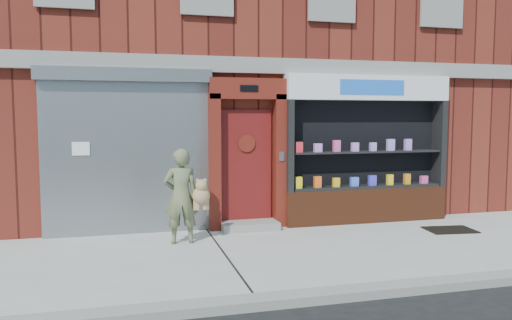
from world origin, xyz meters
name	(u,v)px	position (x,y,z in m)	size (l,w,h in m)	color
ground	(319,249)	(0.00, 0.00, 0.00)	(80.00, 80.00, 0.00)	#9E9E99
curb	(385,290)	(0.00, -2.15, 0.06)	(60.00, 0.30, 0.12)	gray
building	(238,49)	(0.00, 5.99, 4.00)	(12.00, 8.16, 8.00)	#591B14
shutter_bay	(127,141)	(-3.00, 1.93, 1.72)	(3.10, 0.30, 3.04)	gray
red_door_bay	(247,153)	(-0.75, 1.86, 1.46)	(1.52, 0.58, 2.90)	#57160F
pharmacy_bay	(366,155)	(1.75, 1.81, 1.37)	(3.50, 0.41, 3.00)	#632D17
woman	(183,196)	(-2.10, 0.99, 0.82)	(0.79, 0.42, 1.63)	#636B46
doormat	(450,230)	(2.94, 0.64, 0.01)	(0.89, 0.63, 0.02)	black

